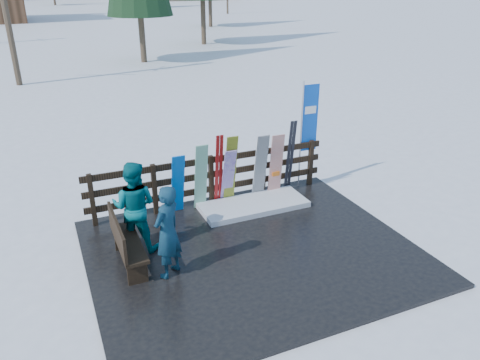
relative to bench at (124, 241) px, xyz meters
name	(u,v)px	position (x,y,z in m)	size (l,w,h in m)	color
ground	(252,253)	(2.29, -0.43, -0.60)	(700.00, 700.00, 0.00)	white
deck	(252,252)	(2.29, -0.43, -0.56)	(6.00, 5.00, 0.08)	black
fence	(211,176)	(2.29, 1.77, 0.14)	(5.60, 0.10, 1.15)	black
snow_patch	(253,205)	(3.07, 1.17, -0.46)	(2.39, 1.00, 0.12)	white
bench	(124,241)	(0.00, 0.00, 0.00)	(0.41, 1.50, 0.97)	black
snowboard_0	(178,184)	(1.45, 1.55, 0.19)	(0.28, 0.03, 1.45)	blue
snowboard_1	(201,177)	(1.97, 1.55, 0.26)	(0.28, 0.03, 1.58)	white
snowboard_2	(230,170)	(2.67, 1.55, 0.31)	(0.26, 0.03, 1.68)	#F2FB2E
snowboard_3	(228,177)	(2.61, 1.55, 0.16)	(0.27, 0.03, 1.40)	white
snowboard_4	(260,167)	(3.41, 1.55, 0.27)	(0.30, 0.03, 1.59)	black
snowboard_5	(276,165)	(3.81, 1.55, 0.25)	(0.32, 0.03, 1.53)	silver
ski_pair_a	(219,170)	(2.42, 1.62, 0.33)	(0.16, 0.23, 1.69)	#A41514
ski_pair_b	(290,156)	(4.22, 1.62, 0.38)	(0.17, 0.23, 1.79)	black
rental_flag	(308,122)	(4.77, 1.82, 1.09)	(0.45, 0.04, 2.60)	silver
person_front	(167,232)	(0.65, -0.56, 0.32)	(0.61, 0.40, 1.68)	#13485A
person_back	(134,206)	(0.32, 0.53, 0.36)	(0.85, 0.67, 1.76)	#06656E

